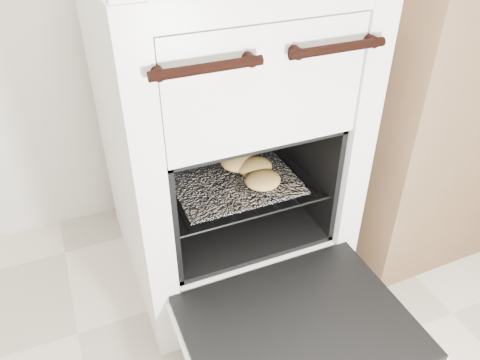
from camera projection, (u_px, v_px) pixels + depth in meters
name	position (u px, v px, depth m)	size (l,w,h in m)	color
stove	(220.00, 139.00, 1.30)	(0.58, 0.64, 0.89)	silver
oven_door	(299.00, 329.00, 1.06)	(0.52, 0.41, 0.04)	black
oven_rack	(229.00, 176.00, 1.30)	(0.42, 0.41, 0.01)	black
foil_sheet	(232.00, 178.00, 1.28)	(0.33, 0.29, 0.01)	white
baked_rolls	(248.00, 166.00, 1.28)	(0.17, 0.25, 0.05)	#DEAD59
counter	(452.00, 101.00, 1.53)	(0.85, 0.56, 0.85)	brown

